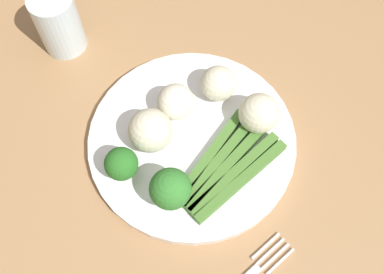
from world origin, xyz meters
TOP-DOWN VIEW (x-y plane):
  - ground_plane at (0.00, 0.00)m, footprint 6.00×6.00m
  - dining_table at (0.00, 0.00)m, footprint 1.23×0.97m
  - plate at (0.04, -0.03)m, footprint 0.27×0.27m
  - asparagus_bundle at (0.10, -0.02)m, footprint 0.10×0.16m
  - broccoli_back_right at (0.03, -0.13)m, footprint 0.04×0.04m
  - broccoli_back at (0.09, -0.10)m, footprint 0.05×0.05m
  - cauliflower_near_center at (0.01, -0.08)m, footprint 0.06×0.06m
  - cauliflower_front at (-0.00, 0.03)m, footprint 0.05×0.05m
  - cauliflower_outer_edge at (0.07, 0.05)m, footprint 0.05×0.05m
  - cauliflower_edge at (-0.01, -0.03)m, footprint 0.05×0.05m
  - water_glass at (-0.20, -0.09)m, footprint 0.06×0.06m

SIDE VIEW (x-z plane):
  - ground_plane at x=0.00m, z-range -0.02..0.00m
  - dining_table at x=0.00m, z-range 0.26..0.98m
  - plate at x=0.04m, z-range 0.72..0.74m
  - asparagus_bundle at x=0.10m, z-range 0.74..0.75m
  - cauliflower_front at x=0.00m, z-range 0.74..0.78m
  - cauliflower_edge at x=-0.01m, z-range 0.74..0.79m
  - cauliflower_outer_edge at x=0.07m, z-range 0.74..0.79m
  - cauliflower_near_center at x=0.01m, z-range 0.74..0.79m
  - broccoli_back_right at x=0.03m, z-range 0.74..0.79m
  - water_glass at x=-0.20m, z-range 0.72..0.81m
  - broccoli_back at x=0.09m, z-range 0.74..0.80m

